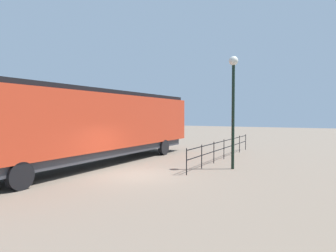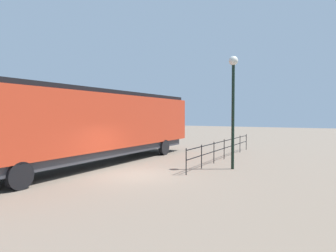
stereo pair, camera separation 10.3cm
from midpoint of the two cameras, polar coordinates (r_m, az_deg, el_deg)
ground_plane at (r=14.55m, az=-6.52°, el=-9.35°), size 120.00×120.00×0.00m
locomotive at (r=17.95m, az=-12.89°, el=0.52°), size 3.08×17.75×4.30m
lamp_post at (r=16.19m, az=12.26°, el=6.47°), size 0.49×0.49×6.00m
platform_fence at (r=19.77m, az=10.56°, el=-3.86°), size 0.05×11.76×1.29m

